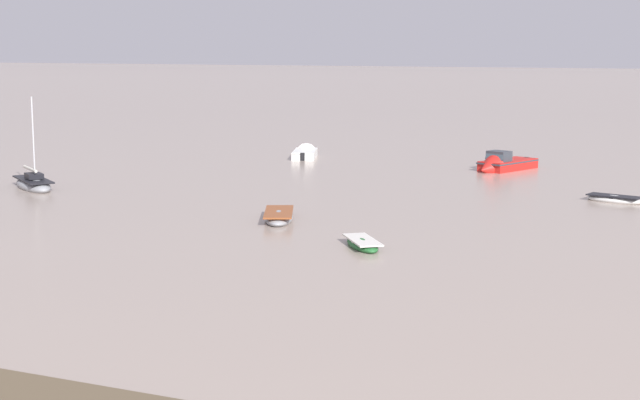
% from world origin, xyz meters
% --- Properties ---
extents(sailboat_moored_0, '(5.99, 5.03, 6.76)m').
position_xyz_m(sailboat_moored_0, '(-8.68, 20.79, 0.29)').
color(sailboat_moored_0, gray).
rests_on(sailboat_moored_0, ground).
extents(motorboat_moored_1, '(3.71, 5.83, 1.89)m').
position_xyz_m(motorboat_moored_1, '(0.41, 46.46, 0.26)').
color(motorboat_moored_1, white).
rests_on(motorboat_moored_1, ground).
extents(rowboat_moored_3, '(3.44, 4.98, 0.75)m').
position_xyz_m(rowboat_moored_3, '(12.80, 16.44, 0.20)').
color(rowboat_moored_3, gray).
rests_on(rowboat_moored_3, ground).
extents(motorboat_moored_3, '(4.28, 6.68, 2.40)m').
position_xyz_m(motorboat_moored_3, '(18.85, 44.02, 0.36)').
color(motorboat_moored_3, red).
rests_on(motorboat_moored_3, ground).
extents(rowboat_moored_6, '(3.21, 3.61, 0.57)m').
position_xyz_m(rowboat_moored_6, '(20.02, 11.36, 0.16)').
color(rowboat_moored_6, '#23602D').
rests_on(rowboat_moored_6, ground).
extents(rowboat_moored_8, '(3.85, 2.12, 0.58)m').
position_xyz_m(rowboat_moored_8, '(29.40, 31.39, 0.16)').
color(rowboat_moored_8, white).
rests_on(rowboat_moored_8, ground).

